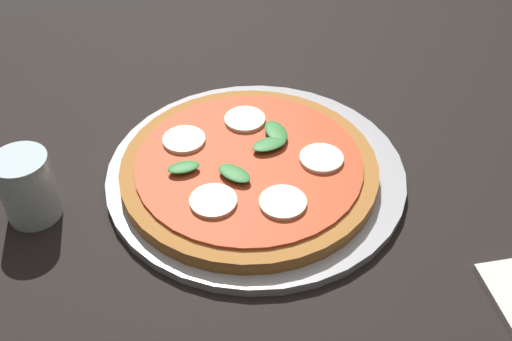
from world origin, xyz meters
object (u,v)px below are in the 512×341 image
Objects in this scene: dining_table at (305,204)px; glass_cup at (27,187)px; serving_tray at (256,173)px; pizza at (249,168)px.

dining_table is 0.38m from glass_cup.
dining_table is 0.14m from serving_tray.
pizza is at bearing -149.76° from dining_table.
serving_tray is 4.40× the size of glass_cup.
pizza is at bearing 3.46° from glass_cup.
serving_tray is 0.02m from pizza.
pizza is at bearing -139.32° from serving_tray.
dining_table is 3.40× the size of serving_tray.
serving_tray is 0.27m from glass_cup.
dining_table is at bearing 10.92° from glass_cup.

